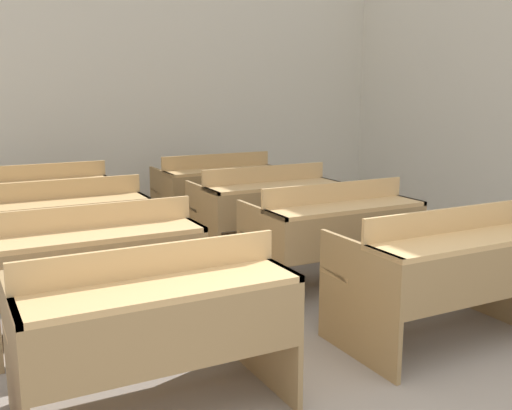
{
  "coord_description": "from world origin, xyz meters",
  "views": [
    {
      "loc": [
        -1.8,
        -1.27,
        1.49
      ],
      "look_at": [
        0.05,
        2.25,
        0.71
      ],
      "focal_mm": 42.0,
      "sensor_mm": 36.0,
      "label": 1
    }
  ],
  "objects_px": {
    "bench_second_right": "(333,231)",
    "bench_third_right": "(265,206)",
    "bench_front_left": "(153,322)",
    "bench_third_left": "(64,226)",
    "bench_back_left": "(41,203)",
    "bench_back_right": "(217,188)",
    "bench_second_left": "(96,262)",
    "bench_front_right": "(444,269)"
  },
  "relations": [
    {
      "from": "bench_third_left",
      "to": "bench_third_right",
      "type": "bearing_deg",
      "value": -0.47
    },
    {
      "from": "bench_back_right",
      "to": "bench_front_right",
      "type": "bearing_deg",
      "value": -89.77
    },
    {
      "from": "bench_second_left",
      "to": "bench_third_right",
      "type": "xyz_separation_m",
      "value": [
        1.75,
        1.08,
        0.0
      ]
    },
    {
      "from": "bench_front_right",
      "to": "bench_second_right",
      "type": "relative_size",
      "value": 1.0
    },
    {
      "from": "bench_front_left",
      "to": "bench_back_left",
      "type": "distance_m",
      "value": 3.22
    },
    {
      "from": "bench_front_left",
      "to": "bench_back_right",
      "type": "xyz_separation_m",
      "value": [
        1.75,
        3.23,
        0.0
      ]
    },
    {
      "from": "bench_third_left",
      "to": "bench_third_right",
      "type": "xyz_separation_m",
      "value": [
        1.75,
        -0.01,
        0.0
      ]
    },
    {
      "from": "bench_front_right",
      "to": "bench_back_left",
      "type": "relative_size",
      "value": 1.0
    },
    {
      "from": "bench_front_left",
      "to": "bench_second_right",
      "type": "relative_size",
      "value": 1.0
    },
    {
      "from": "bench_front_left",
      "to": "bench_second_right",
      "type": "bearing_deg",
      "value": 31.77
    },
    {
      "from": "bench_second_right",
      "to": "bench_back_left",
      "type": "xyz_separation_m",
      "value": [
        -1.76,
        2.14,
        0.0
      ]
    },
    {
      "from": "bench_front_right",
      "to": "bench_front_left",
      "type": "bearing_deg",
      "value": 179.77
    },
    {
      "from": "bench_third_left",
      "to": "bench_back_left",
      "type": "distance_m",
      "value": 1.06
    },
    {
      "from": "bench_front_left",
      "to": "bench_back_left",
      "type": "height_order",
      "value": "same"
    },
    {
      "from": "bench_front_left",
      "to": "bench_back_left",
      "type": "relative_size",
      "value": 1.0
    },
    {
      "from": "bench_front_right",
      "to": "bench_third_left",
      "type": "bearing_deg",
      "value": 129.4
    },
    {
      "from": "bench_second_left",
      "to": "bench_second_right",
      "type": "relative_size",
      "value": 1.0
    },
    {
      "from": "bench_second_right",
      "to": "bench_third_right",
      "type": "bearing_deg",
      "value": 90.0
    },
    {
      "from": "bench_second_left",
      "to": "bench_back_left",
      "type": "xyz_separation_m",
      "value": [
        -0.01,
        2.15,
        0.0
      ]
    },
    {
      "from": "bench_front_left",
      "to": "bench_front_right",
      "type": "xyz_separation_m",
      "value": [
        1.77,
        -0.01,
        0.0
      ]
    },
    {
      "from": "bench_second_right",
      "to": "bench_back_right",
      "type": "relative_size",
      "value": 1.0
    },
    {
      "from": "bench_front_left",
      "to": "bench_third_left",
      "type": "xyz_separation_m",
      "value": [
        -0.01,
        2.16,
        0.0
      ]
    },
    {
      "from": "bench_front_left",
      "to": "bench_third_left",
      "type": "relative_size",
      "value": 1.0
    },
    {
      "from": "bench_back_left",
      "to": "bench_back_right",
      "type": "xyz_separation_m",
      "value": [
        1.78,
        0.01,
        0.0
      ]
    },
    {
      "from": "bench_front_left",
      "to": "bench_second_left",
      "type": "height_order",
      "value": "same"
    },
    {
      "from": "bench_front_right",
      "to": "bench_back_right",
      "type": "bearing_deg",
      "value": 90.23
    },
    {
      "from": "bench_second_left",
      "to": "bench_third_right",
      "type": "relative_size",
      "value": 1.0
    },
    {
      "from": "bench_second_left",
      "to": "bench_back_right",
      "type": "relative_size",
      "value": 1.0
    },
    {
      "from": "bench_front_left",
      "to": "bench_third_right",
      "type": "distance_m",
      "value": 2.76
    },
    {
      "from": "bench_second_left",
      "to": "bench_third_right",
      "type": "height_order",
      "value": "same"
    },
    {
      "from": "bench_front_right",
      "to": "bench_second_left",
      "type": "relative_size",
      "value": 1.0
    },
    {
      "from": "bench_second_right",
      "to": "bench_third_right",
      "type": "xyz_separation_m",
      "value": [
        0.0,
        1.07,
        0.0
      ]
    },
    {
      "from": "bench_front_left",
      "to": "bench_back_right",
      "type": "bearing_deg",
      "value": 61.53
    },
    {
      "from": "bench_second_right",
      "to": "bench_back_right",
      "type": "distance_m",
      "value": 2.16
    },
    {
      "from": "bench_front_right",
      "to": "bench_third_right",
      "type": "height_order",
      "value": "same"
    },
    {
      "from": "bench_front_right",
      "to": "bench_second_left",
      "type": "xyz_separation_m",
      "value": [
        -1.78,
        1.07,
        0.0
      ]
    },
    {
      "from": "bench_front_left",
      "to": "bench_third_left",
      "type": "distance_m",
      "value": 2.16
    },
    {
      "from": "bench_second_left",
      "to": "bench_second_right",
      "type": "xyz_separation_m",
      "value": [
        1.75,
        0.01,
        0.0
      ]
    },
    {
      "from": "bench_second_left",
      "to": "bench_back_right",
      "type": "height_order",
      "value": "same"
    },
    {
      "from": "bench_front_left",
      "to": "bench_third_right",
      "type": "height_order",
      "value": "same"
    },
    {
      "from": "bench_back_left",
      "to": "bench_third_right",
      "type": "bearing_deg",
      "value": -31.47
    },
    {
      "from": "bench_front_right",
      "to": "bench_second_right",
      "type": "height_order",
      "value": "same"
    }
  ]
}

